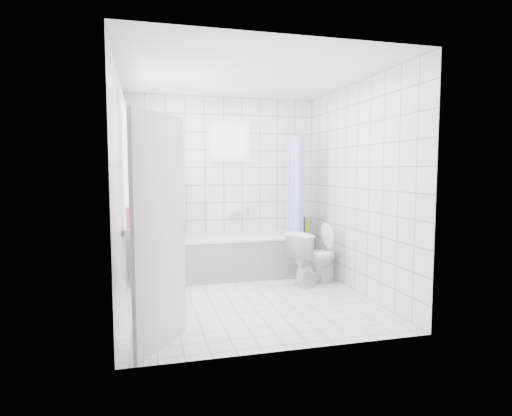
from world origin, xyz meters
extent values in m
plane|color=white|center=(0.00, 0.00, 0.00)|extent=(3.00, 3.00, 0.00)
plane|color=white|center=(0.00, 0.00, 2.60)|extent=(3.00, 3.00, 0.00)
cube|color=white|center=(0.00, 1.50, 1.30)|extent=(2.80, 0.02, 2.60)
cube|color=white|center=(0.00, -1.50, 1.30)|extent=(2.80, 0.02, 2.60)
cube|color=white|center=(-1.40, 0.00, 1.30)|extent=(0.02, 3.00, 2.60)
cube|color=white|center=(1.40, 0.00, 1.30)|extent=(0.02, 3.00, 2.60)
cube|color=white|center=(-1.35, 0.30, 1.60)|extent=(0.01, 0.90, 1.40)
cube|color=white|center=(0.10, 1.46, 1.95)|extent=(0.50, 0.01, 0.50)
cube|color=white|center=(-1.31, 0.30, 0.86)|extent=(0.18, 1.02, 0.08)
cube|color=silver|center=(-1.03, -1.15, 1.00)|extent=(0.47, 0.69, 2.00)
cube|color=white|center=(0.08, 1.12, 0.28)|extent=(1.85, 0.75, 0.55)
cube|color=white|center=(0.08, 1.12, 0.57)|extent=(1.87, 0.77, 0.03)
cube|color=white|center=(-0.92, 1.07, 0.75)|extent=(0.15, 0.85, 1.50)
cube|color=white|center=(1.22, 1.38, 0.28)|extent=(0.40, 0.24, 0.55)
imported|color=white|center=(1.03, 0.44, 0.36)|extent=(0.80, 0.64, 0.72)
cylinder|color=silver|center=(0.95, 1.10, 2.00)|extent=(0.02, 0.80, 0.02)
cube|color=silver|center=(0.18, 1.46, 0.85)|extent=(0.18, 0.06, 0.06)
imported|color=silver|center=(-1.30, 0.46, 1.04)|extent=(0.11, 0.11, 0.28)
imported|color=#C864AD|center=(-1.30, 0.60, 1.00)|extent=(0.12, 0.12, 0.20)
imported|color=#DA556F|center=(-1.30, -0.04, 1.06)|extent=(0.15, 0.15, 0.31)
cylinder|color=#16873E|center=(1.16, 1.30, 0.65)|extent=(0.06, 0.06, 0.21)
cylinder|color=yellow|center=(1.25, 1.28, 0.67)|extent=(0.06, 0.06, 0.24)
cylinder|color=blue|center=(1.26, 1.41, 0.67)|extent=(0.06, 0.06, 0.25)
camera|label=1|loc=(-1.15, -4.82, 1.52)|focal=30.00mm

